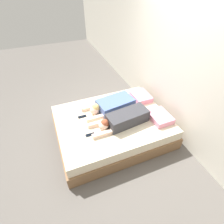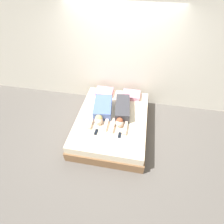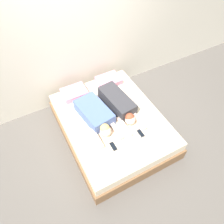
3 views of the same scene
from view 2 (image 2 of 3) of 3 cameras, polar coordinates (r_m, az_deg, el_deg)
ground_plane at (r=4.33m, az=0.00°, el=-5.56°), size 12.00×12.00×0.00m
wall_back at (r=4.44m, az=2.90°, el=17.38°), size 12.00×0.06×2.60m
bed at (r=4.16m, az=0.00°, el=-3.66°), size 1.64×2.08×0.44m
pillow_head_left at (r=4.61m, az=-2.53°, el=6.59°), size 0.44×0.34×0.11m
pillow_head_right at (r=4.54m, az=6.29°, el=5.57°), size 0.44×0.34×0.11m
person_left at (r=4.03m, az=-3.25°, el=0.81°), size 0.49×1.02×0.21m
person_right at (r=3.99m, az=3.27°, el=0.40°), size 0.40×1.09×0.23m
cell_phone_left at (r=3.71m, az=-5.22°, el=-6.50°), size 0.07×0.16×0.01m
cell_phone_right at (r=3.65m, az=2.51°, el=-7.56°), size 0.07×0.16×0.01m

